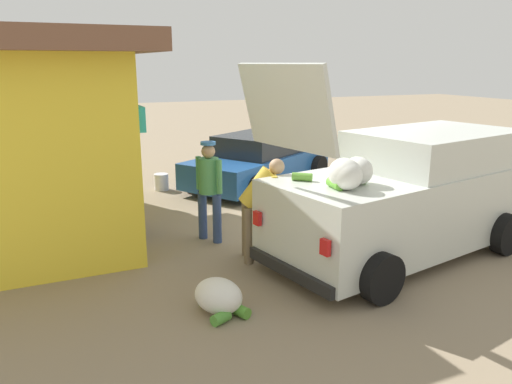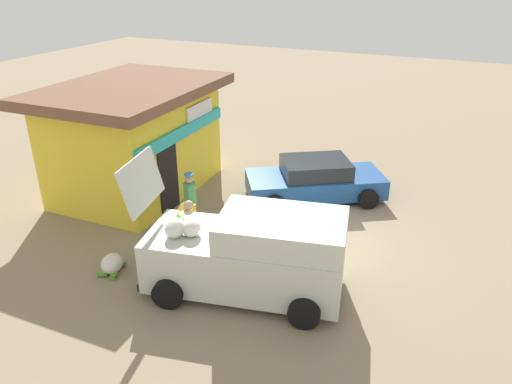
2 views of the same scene
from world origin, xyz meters
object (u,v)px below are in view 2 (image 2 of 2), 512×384
at_px(vendor_standing, 190,198).
at_px(customer_bending, 182,220).
at_px(storefront_bar, 135,137).
at_px(delivery_van, 251,253).
at_px(paint_bucket, 251,175).
at_px(parked_sedan, 315,180).
at_px(unloaded_banana_pile, 112,264).

relative_size(vendor_standing, customer_bending, 1.08).
xyz_separation_m(storefront_bar, customer_bending, (-2.73, -3.43, -0.82)).
bearing_deg(delivery_van, storefront_bar, 58.77).
relative_size(delivery_van, paint_bucket, 12.33).
xyz_separation_m(parked_sedan, paint_bucket, (0.40, 2.38, -0.40)).
height_order(parked_sedan, unloaded_banana_pile, parked_sedan).
relative_size(parked_sedan, customer_bending, 2.82).
bearing_deg(parked_sedan, customer_bending, 156.71).
relative_size(delivery_van, parked_sedan, 1.09).
xyz_separation_m(storefront_bar, paint_bucket, (2.17, -2.99, -1.58)).
bearing_deg(customer_bending, delivery_van, -107.20).
height_order(storefront_bar, delivery_van, storefront_bar).
distance_m(delivery_van, customer_bending, 2.30).
xyz_separation_m(storefront_bar, unloaded_banana_pile, (-4.14, -2.31, -1.57)).
xyz_separation_m(delivery_van, parked_sedan, (5.18, 0.26, -0.37)).
distance_m(delivery_van, vendor_standing, 3.18).
bearing_deg(vendor_standing, delivery_van, -123.79).
height_order(parked_sedan, vendor_standing, vendor_standing).
relative_size(storefront_bar, paint_bucket, 14.89).
height_order(parked_sedan, paint_bucket, parked_sedan).
bearing_deg(vendor_standing, paint_bucket, 0.02).
bearing_deg(storefront_bar, unloaded_banana_pile, -150.88).
relative_size(storefront_bar, parked_sedan, 1.31).
distance_m(storefront_bar, parked_sedan, 5.77).
distance_m(parked_sedan, customer_bending, 4.91).
height_order(storefront_bar, unloaded_banana_pile, storefront_bar).
distance_m(vendor_standing, customer_bending, 1.17).
relative_size(storefront_bar, delivery_van, 1.21).
relative_size(vendor_standing, unloaded_banana_pile, 2.12).
xyz_separation_m(parked_sedan, customer_bending, (-4.50, 1.94, 0.35)).
height_order(delivery_van, customer_bending, delivery_van).
relative_size(parked_sedan, unloaded_banana_pile, 5.50).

